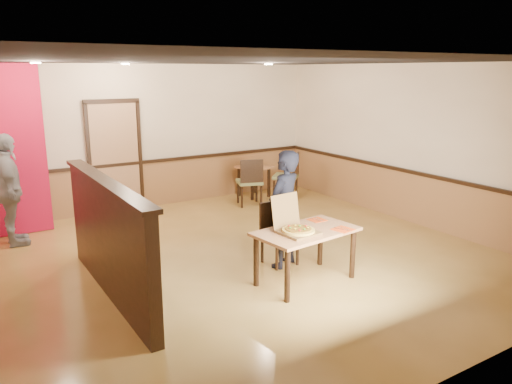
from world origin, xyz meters
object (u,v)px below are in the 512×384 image
(main_table, at_px, (306,238))
(condiment, at_px, (248,164))
(side_table, at_px, (254,174))
(passerby, at_px, (10,190))
(diner_chair, at_px, (277,230))
(side_chair_right, at_px, (289,174))
(pizza_box, at_px, (296,228))
(side_chair_left, at_px, (250,180))
(diner, at_px, (284,209))

(main_table, distance_m, condiment, 4.53)
(side_table, distance_m, passerby, 4.89)
(diner_chair, height_order, condiment, diner_chair)
(diner_chair, bearing_deg, condiment, 63.78)
(main_table, bearing_deg, diner_chair, 78.06)
(side_chair_right, distance_m, passerby, 5.34)
(diner_chair, height_order, passerby, passerby)
(main_table, bearing_deg, condiment, 61.85)
(main_table, height_order, side_table, main_table)
(diner_chair, bearing_deg, side_table, 61.85)
(side_chair_right, height_order, pizza_box, pizza_box)
(main_table, xyz_separation_m, side_chair_right, (2.33, 3.59, -0.05))
(side_chair_right, xyz_separation_m, side_table, (-0.50, 0.60, -0.04))
(side_chair_left, xyz_separation_m, diner, (-1.27, -2.97, 0.29))
(passerby, bearing_deg, diner, -131.41)
(diner_chair, relative_size, side_table, 1.27)
(main_table, relative_size, pizza_box, 2.56)
(main_table, relative_size, condiment, 9.93)
(side_chair_right, relative_size, condiment, 7.10)
(diner_chair, bearing_deg, main_table, -96.85)
(side_chair_left, bearing_deg, passerby, 18.86)
(side_chair_right, xyz_separation_m, passerby, (-5.33, -0.04, 0.34))
(condiment, bearing_deg, side_chair_right, -43.83)
(condiment, bearing_deg, passerby, -172.12)
(diner, bearing_deg, passerby, -68.69)
(side_chair_left, bearing_deg, diner_chair, 84.21)
(side_table, xyz_separation_m, pizza_box, (-2.00, -4.21, 0.26))
(side_chair_left, relative_size, condiment, 6.94)
(side_chair_right, distance_m, diner, 3.74)
(side_chair_right, relative_size, passerby, 0.56)
(pizza_box, bearing_deg, side_chair_right, 50.40)
(side_chair_left, bearing_deg, condiment, -99.38)
(side_chair_right, xyz_separation_m, pizza_box, (-2.51, -3.61, 0.22))
(main_table, bearing_deg, side_chair_right, 50.76)
(side_table, xyz_separation_m, passerby, (-4.83, -0.64, 0.38))
(pizza_box, bearing_deg, side_table, 59.72)
(side_table, height_order, pizza_box, pizza_box)
(condiment, bearing_deg, diner_chair, -115.06)
(side_chair_left, height_order, pizza_box, pizza_box)
(diner, relative_size, passerby, 0.93)
(diner_chair, distance_m, diner, 0.37)
(main_table, height_order, condiment, condiment)
(diner_chair, xyz_separation_m, passerby, (-3.08, 2.80, 0.40))
(main_table, height_order, diner, diner)
(diner_chair, xyz_separation_m, diner, (0.01, -0.14, 0.34))
(main_table, relative_size, passerby, 0.79)
(side_chair_left, height_order, side_chair_right, side_chair_right)
(diner_chair, relative_size, side_chair_left, 0.90)
(main_table, height_order, side_chair_right, side_chair_right)
(main_table, bearing_deg, side_table, 60.19)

